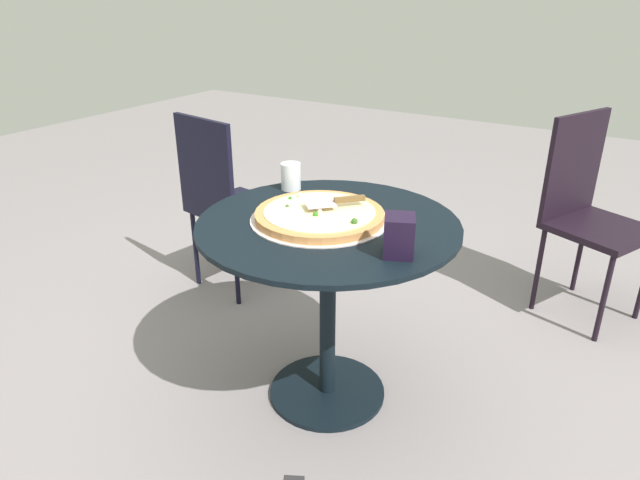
{
  "coord_description": "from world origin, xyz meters",
  "views": [
    {
      "loc": [
        -0.92,
        1.54,
        1.46
      ],
      "look_at": [
        0.03,
        -0.0,
        0.65
      ],
      "focal_mm": 32.09,
      "sensor_mm": 36.0,
      "label": 1
    }
  ],
  "objects_px": {
    "pizza_server": "(336,201)",
    "drinking_cup": "(291,176)",
    "napkin_dispenser": "(399,236)",
    "patio_chair_corner": "(588,205)",
    "patio_chair_near": "(223,194)",
    "pizza_on_tray": "(320,215)",
    "patio_table": "(328,267)"
  },
  "relations": [
    {
      "from": "pizza_server",
      "to": "drinking_cup",
      "type": "relative_size",
      "value": 1.78
    },
    {
      "from": "napkin_dispenser",
      "to": "patio_chair_corner",
      "type": "distance_m",
      "value": 1.37
    },
    {
      "from": "napkin_dispenser",
      "to": "patio_chair_near",
      "type": "height_order",
      "value": "patio_chair_near"
    },
    {
      "from": "drinking_cup",
      "to": "patio_chair_corner",
      "type": "relative_size",
      "value": 0.11
    },
    {
      "from": "napkin_dispenser",
      "to": "pizza_on_tray",
      "type": "bearing_deg",
      "value": 47.69
    },
    {
      "from": "napkin_dispenser",
      "to": "patio_chair_corner",
      "type": "xyz_separation_m",
      "value": [
        -0.37,
        -1.3,
        -0.25
      ]
    },
    {
      "from": "patio_table",
      "to": "pizza_server",
      "type": "height_order",
      "value": "pizza_server"
    },
    {
      "from": "pizza_server",
      "to": "patio_chair_corner",
      "type": "height_order",
      "value": "patio_chair_corner"
    },
    {
      "from": "pizza_on_tray",
      "to": "napkin_dispenser",
      "type": "height_order",
      "value": "napkin_dispenser"
    },
    {
      "from": "pizza_on_tray",
      "to": "napkin_dispenser",
      "type": "distance_m",
      "value": 0.36
    },
    {
      "from": "patio_chair_near",
      "to": "pizza_on_tray",
      "type": "bearing_deg",
      "value": 151.46
    },
    {
      "from": "pizza_server",
      "to": "napkin_dispenser",
      "type": "bearing_deg",
      "value": 152.04
    },
    {
      "from": "drinking_cup",
      "to": "patio_table",
      "type": "bearing_deg",
      "value": 144.64
    },
    {
      "from": "pizza_server",
      "to": "pizza_on_tray",
      "type": "bearing_deg",
      "value": 61.1
    },
    {
      "from": "patio_table",
      "to": "patio_chair_corner",
      "type": "relative_size",
      "value": 0.96
    },
    {
      "from": "napkin_dispenser",
      "to": "patio_table",
      "type": "bearing_deg",
      "value": 46.32
    },
    {
      "from": "pizza_on_tray",
      "to": "pizza_server",
      "type": "distance_m",
      "value": 0.07
    },
    {
      "from": "pizza_server",
      "to": "napkin_dispenser",
      "type": "height_order",
      "value": "napkin_dispenser"
    },
    {
      "from": "patio_chair_near",
      "to": "pizza_server",
      "type": "bearing_deg",
      "value": 155.16
    },
    {
      "from": "pizza_on_tray",
      "to": "patio_chair_corner",
      "type": "relative_size",
      "value": 0.51
    },
    {
      "from": "patio_chair_near",
      "to": "patio_chair_corner",
      "type": "distance_m",
      "value": 1.71
    },
    {
      "from": "patio_table",
      "to": "patio_chair_corner",
      "type": "xyz_separation_m",
      "value": [
        -0.67,
        -1.19,
        -0.02
      ]
    },
    {
      "from": "pizza_on_tray",
      "to": "pizza_server",
      "type": "relative_size",
      "value": 2.56
    },
    {
      "from": "patio_chair_corner",
      "to": "pizza_on_tray",
      "type": "bearing_deg",
      "value": 59.2
    },
    {
      "from": "patio_chair_corner",
      "to": "drinking_cup",
      "type": "bearing_deg",
      "value": 45.34
    },
    {
      "from": "patio_table",
      "to": "pizza_on_tray",
      "type": "height_order",
      "value": "pizza_on_tray"
    },
    {
      "from": "pizza_on_tray",
      "to": "drinking_cup",
      "type": "height_order",
      "value": "drinking_cup"
    },
    {
      "from": "pizza_on_tray",
      "to": "napkin_dispenser",
      "type": "bearing_deg",
      "value": 161.88
    },
    {
      "from": "napkin_dispenser",
      "to": "pizza_server",
      "type": "bearing_deg",
      "value": 37.85
    },
    {
      "from": "napkin_dispenser",
      "to": "drinking_cup",
      "type": "bearing_deg",
      "value": 37.96
    },
    {
      "from": "patio_table",
      "to": "patio_chair_corner",
      "type": "bearing_deg",
      "value": -119.48
    },
    {
      "from": "drinking_cup",
      "to": "patio_chair_near",
      "type": "relative_size",
      "value": 0.12
    }
  ]
}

